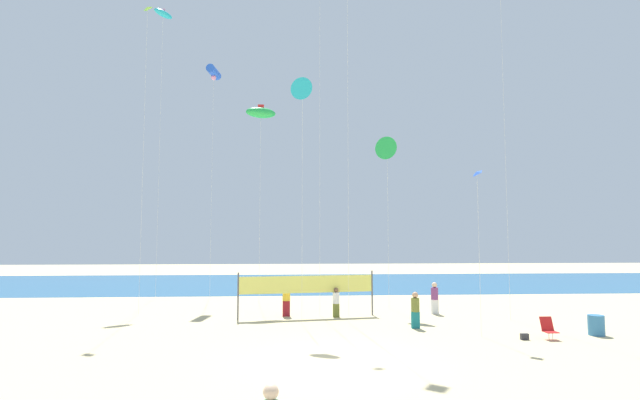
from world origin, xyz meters
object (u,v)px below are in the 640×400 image
kite_blue_tube (214,73)px  kite_green_delta (387,149)px  volleyball_net (307,286)px  kite_lime_diamond (147,21)px  kite_cyan_delta (303,90)px  trash_barrel (596,325)px  beachgoer_olive_shirt (415,309)px  kite_blue_diamond (477,178)px  beachgoer_plum_shirt (435,297)px  beach_handbag (525,337)px  folding_beach_chair (548,328)px  kite_green_inflatable (261,113)px  beachgoer_mustard_shirt (286,298)px  beachgoer_white_shirt (336,301)px  kite_cyan_inflatable (163,15)px

kite_blue_tube → kite_green_delta: bearing=-26.7°
volleyball_net → kite_lime_diamond: bearing=170.1°
kite_cyan_delta → kite_green_delta: size_ratio=1.19×
trash_barrel → kite_blue_tube: kite_blue_tube is taller
beachgoer_olive_shirt → kite_blue_diamond: kite_blue_diamond is taller
beachgoer_plum_shirt → kite_cyan_delta: size_ratio=0.14×
beach_handbag → trash_barrel: bearing=10.9°
beachgoer_plum_shirt → folding_beach_chair: size_ratio=1.95×
kite_blue_tube → trash_barrel: bearing=-36.3°
folding_beach_chair → kite_blue_diamond: size_ratio=0.12×
kite_green_inflatable → kite_blue_diamond: 15.62m
beachgoer_plum_shirt → kite_cyan_delta: 13.28m
beachgoer_olive_shirt → kite_green_delta: 10.58m
kite_blue_diamond → beach_handbag: bearing=-23.9°
volleyball_net → kite_green_inflatable: (-2.89, 5.25, 10.71)m
beachgoer_mustard_shirt → trash_barrel: bearing=-16.1°
trash_barrel → kite_blue_tube: size_ratio=0.05×
folding_beach_chair → kite_green_inflatable: kite_green_inflatable is taller
beachgoer_plum_shirt → beachgoer_olive_shirt: (-2.14, -4.02, -0.03)m
trash_barrel → beach_handbag: trash_barrel is taller
beachgoer_plum_shirt → beachgoer_mustard_shirt: (-8.17, -0.29, 0.04)m
beach_handbag → kite_cyan_delta: (-9.08, 4.09, 11.52)m
kite_cyan_delta → kite_lime_diamond: bearing=158.4°
kite_green_inflatable → kite_cyan_delta: 7.64m
beachgoer_olive_shirt → beachgoer_white_shirt: size_ratio=1.08×
kite_green_inflatable → kite_blue_tube: bearing=138.2°
beachgoer_mustard_shirt → kite_cyan_inflatable: 23.24m
beachgoer_white_shirt → kite_cyan_inflatable: bearing=170.0°
volleyball_net → beachgoer_plum_shirt: bearing=5.8°
kite_blue_tube → kite_cyan_inflatable: size_ratio=0.78×
trash_barrel → kite_blue_tube: (-18.82, 13.82, 15.67)m
beachgoer_olive_shirt → kite_lime_diamond: bearing=-71.5°
kite_cyan_delta → trash_barrel: bearing=-15.1°
beachgoer_mustard_shirt → kite_cyan_delta: (0.78, -2.34, 10.68)m
beachgoer_plum_shirt → kite_green_inflatable: (-9.95, 4.53, 11.41)m
beachgoer_plum_shirt → beachgoer_olive_shirt: beachgoer_plum_shirt is taller
beachgoer_mustard_shirt → beachgoer_white_shirt: bearing=-2.0°
beachgoer_mustard_shirt → kite_lime_diamond: kite_lime_diamond is taller
beachgoer_olive_shirt → kite_lime_diamond: kite_lime_diamond is taller
beachgoer_plum_shirt → kite_green_delta: (-2.14, 2.03, 8.65)m
kite_lime_diamond → kite_cyan_delta: 10.83m
folding_beach_chair → volleyball_net: (-9.83, 5.92, 1.16)m
kite_green_delta → kite_cyan_inflatable: (-15.28, 6.16, 10.95)m
beachgoer_olive_shirt → kite_green_inflatable: (-7.81, 8.55, 11.44)m
beach_handbag → kite_green_delta: (-3.83, 8.75, 9.45)m
folding_beach_chair → beachgoer_olive_shirt: bearing=-172.5°
beach_handbag → folding_beach_chair: bearing=4.1°
folding_beach_chair → kite_green_delta: 13.50m
beachgoer_white_shirt → kite_green_inflatable: 13.39m
trash_barrel → kite_lime_diamond: bearing=162.2°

